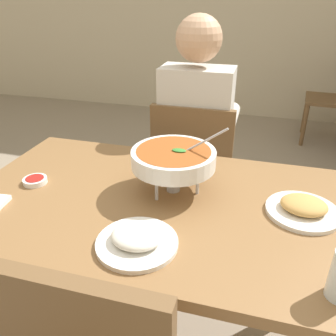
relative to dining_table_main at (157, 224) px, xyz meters
name	(u,v)px	position (x,y,z in m)	size (l,w,h in m)	color
dining_table_main	(157,224)	(0.00, 0.00, 0.00)	(1.38, 0.82, 0.74)	brown
chair_diner_main	(194,169)	(0.00, 0.70, -0.13)	(0.44, 0.44, 0.90)	brown
diner_main	(197,128)	(0.00, 0.73, 0.11)	(0.40, 0.45, 1.31)	#2D2D38
curry_bowl	(174,159)	(0.04, 0.08, 0.24)	(0.33, 0.30, 0.26)	silver
rice_plate	(137,240)	(0.02, -0.25, 0.13)	(0.24, 0.24, 0.06)	white
appetizer_plate	(303,208)	(0.49, 0.05, 0.13)	(0.24, 0.24, 0.06)	white
sauce_dish	(35,180)	(-0.48, -0.01, 0.12)	(0.09, 0.09, 0.02)	white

